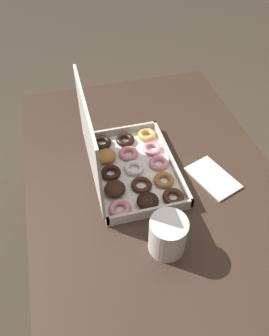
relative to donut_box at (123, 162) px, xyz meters
name	(u,v)px	position (x,y,z in m)	size (l,w,h in m)	color
ground_plane	(145,279)	(-0.02, -0.09, -0.82)	(8.00, 8.00, 0.00)	#42382D
dining_table	(150,197)	(-0.02, -0.09, -0.17)	(1.07, 0.78, 0.77)	#38281E
donut_box	(123,162)	(0.00, 0.00, 0.00)	(0.37, 0.26, 0.29)	silver
coffee_mug	(168,235)	(-0.28, -0.05, 0.00)	(0.10, 0.10, 0.11)	white
paper_napkin	(213,178)	(-0.09, -0.27, -0.05)	(0.19, 0.15, 0.01)	silver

